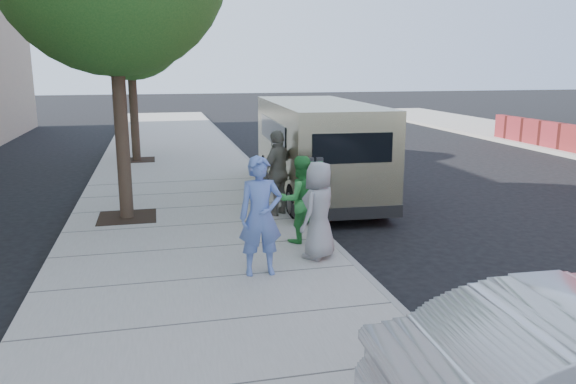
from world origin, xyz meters
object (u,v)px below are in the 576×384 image
at_px(tree_far, 130,15).
at_px(person_gray_shirt, 319,210).
at_px(person_striped_polo, 278,173).
at_px(van, 316,148).
at_px(parking_meter, 315,179).
at_px(person_officer, 261,216).
at_px(person_green_shirt, 300,199).

bearing_deg(tree_far, person_gray_shirt, -73.79).
relative_size(tree_far, person_striped_polo, 3.55).
xyz_separation_m(van, person_striped_polo, (-1.42, -1.98, -0.21)).
bearing_deg(van, parking_meter, -103.82).
bearing_deg(tree_far, van, -53.19).
relative_size(van, person_officer, 3.60).
bearing_deg(parking_meter, person_gray_shirt, -97.68).
xyz_separation_m(person_officer, person_green_shirt, (0.99, 1.44, -0.13)).
relative_size(person_green_shirt, person_gray_shirt, 0.97).
height_order(tree_far, person_green_shirt, tree_far).
height_order(van, person_striped_polo, van).
relative_size(van, person_green_shirt, 4.17).
bearing_deg(van, person_striped_polo, -122.83).
bearing_deg(person_gray_shirt, van, -150.30).
bearing_deg(person_striped_polo, person_green_shirt, 46.88).
xyz_separation_m(person_officer, person_striped_polo, (1.02, 3.43, -0.00)).
height_order(tree_far, person_gray_shirt, tree_far).
distance_m(person_green_shirt, person_gray_shirt, 0.92).
relative_size(person_officer, person_gray_shirt, 1.13).
distance_m(parking_meter, person_striped_polo, 1.62).
relative_size(parking_meter, person_green_shirt, 0.93).
bearing_deg(van, person_green_shirt, -107.38).
xyz_separation_m(person_green_shirt, person_gray_shirt, (0.09, -0.92, 0.02)).
distance_m(person_officer, person_striped_polo, 3.58).
relative_size(parking_meter, van, 0.22).
bearing_deg(person_green_shirt, person_gray_shirt, 89.54).
height_order(parking_meter, person_gray_shirt, person_gray_shirt).
bearing_deg(person_striped_polo, van, -167.59).
xyz_separation_m(parking_meter, person_officer, (-1.39, -1.87, -0.15)).
bearing_deg(person_gray_shirt, person_striped_polo, -133.68).
distance_m(tree_far, parking_meter, 10.90).
relative_size(tree_far, person_green_shirt, 4.10).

